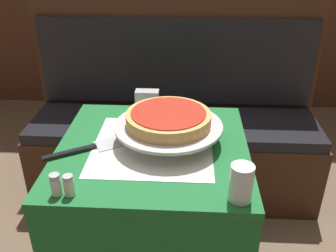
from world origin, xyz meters
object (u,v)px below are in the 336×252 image
at_px(water_glass_near, 241,183).
at_px(salt_shaker, 56,185).
at_px(dining_table_rear, 172,50).
at_px(napkin_holder, 147,100).
at_px(deep_dish_pizza, 168,118).
at_px(dining_table_front, 153,172).
at_px(booth_bench, 174,134).
at_px(pizza_pan_stand, 168,127).
at_px(pizza_server, 86,149).
at_px(condiment_caddy, 165,28).
at_px(pepper_shaker, 69,186).

relative_size(water_glass_near, salt_shaker, 1.65).
distance_m(dining_table_rear, napkin_holder, 1.32).
relative_size(deep_dish_pizza, salt_shaker, 4.36).
relative_size(dining_table_front, dining_table_rear, 1.00).
bearing_deg(dining_table_rear, booth_bench, -86.29).
distance_m(pizza_pan_stand, deep_dish_pizza, 0.03).
distance_m(pizza_pan_stand, napkin_holder, 0.29).
xyz_separation_m(dining_table_rear, salt_shaker, (-0.25, -1.91, 0.16)).
height_order(salt_shaker, napkin_holder, napkin_holder).
xyz_separation_m(dining_table_rear, pizza_server, (-0.23, -1.65, 0.13)).
bearing_deg(dining_table_rear, deep_dish_pizza, -87.78).
bearing_deg(booth_bench, dining_table_rear, 93.71).
height_order(dining_table_front, napkin_holder, napkin_holder).
bearing_deg(pizza_pan_stand, dining_table_rear, 92.22).
bearing_deg(pizza_pan_stand, dining_table_front, -147.96).
distance_m(deep_dish_pizza, salt_shaker, 0.46).
height_order(water_glass_near, condiment_caddy, condiment_caddy).
xyz_separation_m(dining_table_front, pizza_server, (-0.23, -0.04, 0.12)).
distance_m(dining_table_rear, booth_bench, 0.89).
xyz_separation_m(salt_shaker, napkin_holder, (0.21, 0.60, 0.01)).
distance_m(pizza_pan_stand, pepper_shaker, 0.43).
height_order(dining_table_front, pizza_server, pizza_server).
height_order(pizza_server, salt_shaker, salt_shaker).
relative_size(dining_table_rear, napkin_holder, 7.39).
height_order(pizza_pan_stand, salt_shaker, pizza_pan_stand).
xyz_separation_m(salt_shaker, pepper_shaker, (0.04, 0.00, -0.00)).
distance_m(pizza_server, napkin_holder, 0.39).
height_order(pizza_server, condiment_caddy, condiment_caddy).
xyz_separation_m(salt_shaker, condiment_caddy, (0.20, 1.96, 0.00)).
bearing_deg(deep_dish_pizza, water_glass_near, -55.04).
relative_size(napkin_holder, condiment_caddy, 0.63).
xyz_separation_m(water_glass_near, condiment_caddy, (-0.34, 1.95, -0.02)).
bearing_deg(pizza_server, napkin_holder, 61.71).
height_order(napkin_holder, condiment_caddy, condiment_caddy).
xyz_separation_m(dining_table_front, pizza_pan_stand, (0.06, 0.03, 0.18)).
distance_m(salt_shaker, pepper_shaker, 0.04).
distance_m(pepper_shaker, condiment_caddy, 1.96).
height_order(deep_dish_pizza, water_glass_near, deep_dish_pizza).
distance_m(pizza_server, water_glass_near, 0.57).
bearing_deg(salt_shaker, pizza_server, 85.07).
bearing_deg(booth_bench, dining_table_front, -93.68).
bearing_deg(napkin_holder, deep_dish_pizza, -68.21).
relative_size(pizza_server, pepper_shaker, 3.96).
xyz_separation_m(napkin_holder, condiment_caddy, (-0.01, 1.36, -0.01)).
bearing_deg(pizza_pan_stand, water_glass_near, -55.04).
xyz_separation_m(booth_bench, napkin_holder, (-0.10, -0.47, 0.42)).
distance_m(booth_bench, condiment_caddy, 0.99).
xyz_separation_m(deep_dish_pizza, pizza_server, (-0.29, -0.08, -0.09)).
height_order(booth_bench, napkin_holder, booth_bench).
relative_size(booth_bench, pepper_shaker, 23.90).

